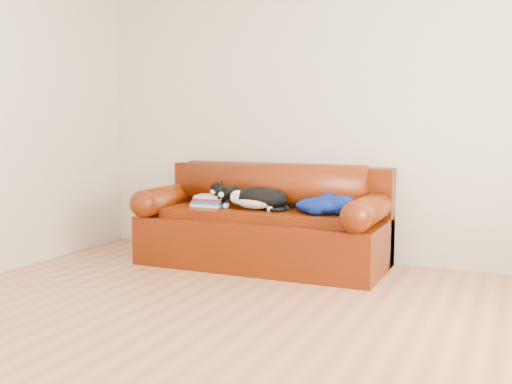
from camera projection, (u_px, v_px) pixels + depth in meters
ground at (224, 322)px, 3.71m from camera, size 4.50×4.50×0.00m
room_shell at (242, 47)px, 3.48m from camera, size 4.52×4.02×2.61m
sofa_base at (263, 238)px, 5.19m from camera, size 2.10×0.90×0.50m
sofa_back at (273, 200)px, 5.38m from camera, size 2.10×1.01×0.88m
book_stack at (210, 201)px, 5.29m from camera, size 0.28×0.23×0.10m
cat at (258, 199)px, 5.06m from camera, size 0.68×0.29×0.24m
blanket at (325, 205)px, 4.87m from camera, size 0.59×0.48×0.16m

